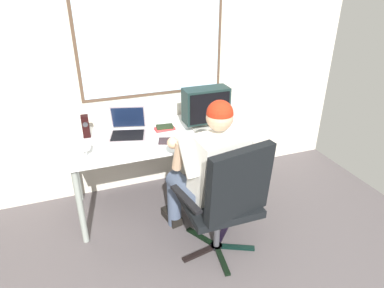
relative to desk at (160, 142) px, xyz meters
name	(u,v)px	position (x,y,z in m)	size (l,w,h in m)	color
wall_rear	(129,58)	(-0.14, 0.44, 0.68)	(4.61, 0.08, 2.65)	beige
desk	(160,142)	(0.00, 0.00, 0.00)	(1.64, 0.76, 0.74)	gray
office_chair	(227,196)	(0.27, -0.87, -0.08)	(0.68, 0.61, 1.02)	black
person_seated	(209,169)	(0.23, -0.61, 0.01)	(0.59, 0.79, 1.26)	#434F66
crt_monitor	(206,106)	(0.45, 0.00, 0.29)	(0.41, 0.22, 0.38)	beige
laptop	(128,127)	(-0.26, 0.10, 0.14)	(0.38, 0.39, 0.24)	gray
wine_glass	(85,146)	(-0.64, -0.21, 0.17)	(0.07, 0.07, 0.13)	silver
desk_speaker	(86,126)	(-0.61, 0.17, 0.18)	(0.07, 0.08, 0.20)	black
book_stack	(165,128)	(0.07, 0.07, 0.10)	(0.19, 0.11, 0.04)	#C03334
cd_case	(167,141)	(0.02, -0.17, 0.08)	(0.17, 0.16, 0.01)	black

